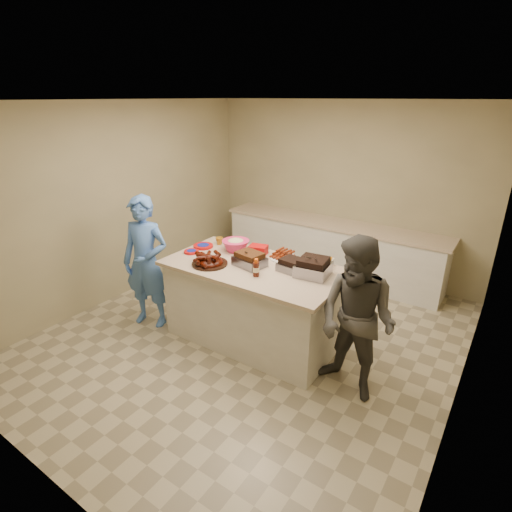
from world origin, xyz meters
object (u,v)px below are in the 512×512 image
Objects in this scene: bbq_bottle_b at (257,274)px; coleslaw_bowl at (236,251)px; roasting_pan at (313,275)px; bbq_bottle_a at (256,276)px; plastic_cup at (220,244)px; guest_gray at (349,390)px; mustard_bottle at (253,259)px; guest_blue at (153,321)px; rib_platter at (210,264)px; island at (254,338)px.

coleslaw_bowl is at bearing 144.43° from bbq_bottle_b.
coleslaw_bowl is 0.74m from bbq_bottle_b.
coleslaw_bowl is at bearing 167.16° from roasting_pan.
bbq_bottle_b is (-0.02, 0.05, 0.00)m from bbq_bottle_a.
roasting_pan is 3.38× the size of plastic_cup.
bbq_bottle_b reaches higher than guest_gray.
mustard_bottle is (0.32, -0.10, 0.00)m from coleslaw_bowl.
roasting_pan is 0.79m from mustard_bottle.
plastic_cup is 0.06× the size of guest_blue.
guest_gray is (1.43, -0.37, -0.96)m from mustard_bottle.
coleslaw_bowl is 2.06m from guest_gray.
rib_platter is at bearing -60.46° from plastic_cup.
mustard_bottle reaches higher than guest_blue.
guest_blue is (-1.49, -0.21, -0.96)m from bbq_bottle_a.
bbq_bottle_a reaches higher than roasting_pan.
island reaches higher than guest_gray.
roasting_pan is (0.67, 0.14, 0.96)m from island.
mustard_bottle reaches higher than island.
island reaches higher than guest_blue.
rib_platter reaches higher than island.
mustard_bottle reaches higher than guest_gray.
roasting_pan reaches higher than guest_blue.
mustard_bottle is (-0.12, 0.16, 0.96)m from island.
guest_gray is at bearing -2.20° from bbq_bottle_b.
bbq_bottle_b is at bearing -169.07° from guest_gray.
plastic_cup is at bearing 178.47° from guest_gray.
plastic_cup is (-0.64, 0.17, 0.00)m from mustard_bottle.
bbq_bottle_a is at bearing -150.63° from roasting_pan.
bbq_bottle_a is 1.08m from plastic_cup.
island is at bearing -30.32° from coleslaw_bowl.
roasting_pan is 2.89× the size of mustard_bottle.
plastic_cup is at bearing 36.50° from guest_blue.
plastic_cup is at bearing 119.54° from rib_platter.
coleslaw_bowl is 1.89× the size of bbq_bottle_b.
mustard_bottle is at bearing 9.08° from guest_blue.
rib_platter reaches higher than guest_gray.
island is at bearing -52.54° from mustard_bottle.
plastic_cup is 0.06× the size of guest_gray.
coleslaw_bowl reaches higher than plastic_cup.
island is 1.08m from rib_platter.
mustard_bottle is at bearing 178.51° from guest_gray.
island is 11.41× the size of bbq_bottle_b.
rib_platter is at bearing -126.97° from mustard_bottle.
roasting_pan is 1.88× the size of bbq_bottle_b.
rib_platter reaches higher than plastic_cup.
bbq_bottle_b is at bearing -7.23° from guest_blue.
plastic_cup is (-0.76, 0.33, 0.96)m from island.
rib_platter is 1.99m from guest_gray.
coleslaw_bowl reaches higher than roasting_pan.
island is at bearing 30.29° from rib_platter.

